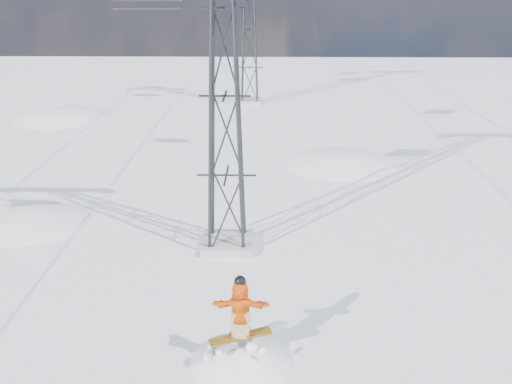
% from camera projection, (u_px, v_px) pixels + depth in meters
% --- Properties ---
extents(snow_terrain, '(39.00, 37.00, 22.00)m').
position_uv_depth(snow_terrain, '(158.00, 289.00, 36.50)').
color(snow_terrain, white).
rests_on(snow_terrain, ground).
extents(lift_tower_near, '(5.20, 1.80, 11.43)m').
position_uv_depth(lift_tower_near, '(225.00, 97.00, 18.67)').
color(lift_tower_near, '#999999').
rests_on(lift_tower_near, ground).
extents(lift_tower_far, '(5.20, 1.80, 11.43)m').
position_uv_depth(lift_tower_far, '(249.00, 30.00, 42.04)').
color(lift_tower_far, '#999999').
rests_on(lift_tower_far, ground).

